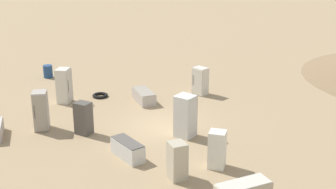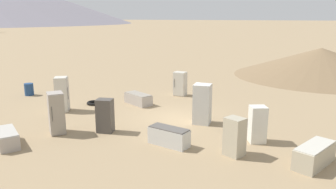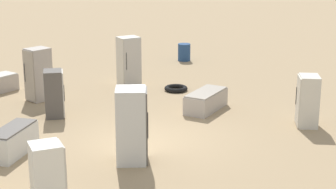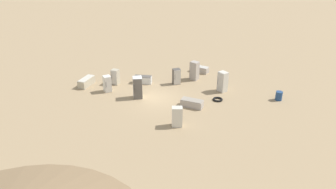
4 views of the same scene
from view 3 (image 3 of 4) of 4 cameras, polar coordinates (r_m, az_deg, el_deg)
ground_plane at (r=15.86m, az=-2.10°, el=-4.82°), size 1000.00×1000.00×0.00m
discarded_fridge_3 at (r=17.46m, az=14.00°, el=-0.64°), size 0.63×0.79×1.57m
discarded_fridge_4 at (r=21.70m, az=-3.99°, el=3.39°), size 1.01×0.99×1.89m
discarded_fridge_5 at (r=18.18m, az=-11.48°, el=0.08°), size 0.76×0.82×1.52m
discarded_fridge_6 at (r=15.42m, az=-15.46°, el=-4.57°), size 0.92×1.78×0.74m
discarded_fridge_7 at (r=14.19m, az=-3.69°, el=-3.19°), size 0.88×0.88×1.95m
discarded_fridge_8 at (r=20.14m, az=-13.04°, el=2.00°), size 0.98×1.01×1.86m
discarded_fridge_9 at (r=11.94m, az=-12.10°, el=-8.35°), size 0.87×0.86×1.53m
discarded_fridge_10 at (r=18.68m, az=3.87°, el=-0.63°), size 1.47×2.00×0.64m
scrap_tire at (r=21.05m, az=0.82°, el=0.62°), size 0.87×0.87×0.16m
rusty_barrel at (r=26.15m, az=1.65°, el=4.31°), size 0.57×0.57×0.79m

